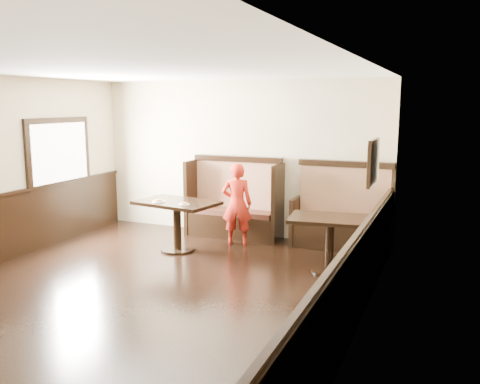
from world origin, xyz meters
The scene contains 9 objects.
ground centered at (0.00, 0.00, 0.00)m, with size 7.00×7.00×0.00m, color black.
room_shell centered at (-0.30, 0.28, 0.67)m, with size 7.00×7.00×7.00m.
booth_main centered at (0.00, 3.30, 0.53)m, with size 1.75×0.72×1.45m.
booth_neighbor centered at (1.95, 3.29, 0.48)m, with size 1.65×0.72×1.45m.
table_main centered at (-0.50, 2.08, 0.63)m, with size 1.40×1.00×0.82m.
table_neighbor centered at (2.03, 2.01, 0.60)m, with size 1.23×0.89×0.80m.
child centered at (0.25, 2.80, 0.70)m, with size 0.51×0.34×1.41m, color red.
pizza_plate_left centered at (-0.74, 1.91, 0.84)m, with size 0.22×0.22×0.04m.
pizza_plate_right centered at (-0.26, 1.89, 0.84)m, with size 0.17×0.17×0.03m.
Camera 1 is at (3.57, -4.96, 2.40)m, focal length 38.00 mm.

